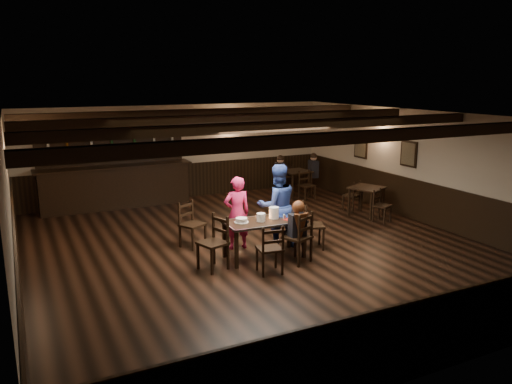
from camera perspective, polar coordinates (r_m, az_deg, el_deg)
name	(u,v)px	position (r m, az deg, el deg)	size (l,w,h in m)	color
ground	(257,247)	(10.44, 0.07, -6.33)	(10.00, 10.00, 0.00)	black
room_shell	(256,164)	(10.04, 0.02, 3.20)	(9.02, 10.02, 2.71)	#BDB29D
dining_table	(264,225)	(9.66, 0.95, -3.75)	(1.57, 0.83, 0.75)	black
chair_near_left	(271,246)	(8.89, 1.74, -6.18)	(0.48, 0.46, 0.91)	black
chair_near_right	(301,234)	(9.43, 5.15, -4.78)	(0.60, 0.59, 1.00)	black
chair_end_left	(216,238)	(9.18, -4.56, -5.22)	(0.57, 0.58, 1.00)	black
chair_end_right	(309,222)	(10.29, 6.08, -3.38)	(0.57, 0.58, 0.97)	black
chair_far_pushed	(189,220)	(10.45, -7.62, -3.22)	(0.59, 0.58, 0.95)	black
woman_pink	(237,213)	(10.17, -2.19, -2.40)	(0.55, 0.36, 1.51)	#E12F70
man_blue	(277,206)	(10.29, 2.43, -1.57)	(0.84, 0.66, 1.74)	navy
seated_person	(298,222)	(9.40, 4.81, -3.38)	(0.32, 0.48, 0.78)	black
cake	(241,220)	(9.51, -1.68, -3.26)	(0.28, 0.28, 0.09)	white
plate_stack_a	(261,217)	(9.57, 0.57, -2.90)	(0.17, 0.17, 0.16)	white
plate_stack_b	(274,213)	(9.77, 2.06, -2.37)	(0.19, 0.19, 0.23)	white
tea_light	(264,218)	(9.75, 0.89, -2.94)	(0.05, 0.05, 0.06)	#A5A8AD
salt_shaker	(284,216)	(9.76, 3.22, -2.80)	(0.04, 0.04, 0.09)	silver
pepper_shaker	(285,217)	(9.75, 3.32, -2.86)	(0.03, 0.03, 0.08)	#A5A8AD
drink_glass	(274,214)	(9.89, 2.11, -2.49)	(0.08, 0.08, 0.12)	silver
menu_red	(292,219)	(9.76, 4.13, -3.09)	(0.32, 0.22, 0.00)	maroon
menu_blue	(284,216)	(9.97, 3.24, -2.73)	(0.34, 0.24, 0.00)	#101E50
bar_counter	(115,181)	(14.03, -15.79, 1.26)	(4.10, 0.70, 2.20)	black
back_table_a	(367,191)	(12.93, 12.54, 0.11)	(0.98, 0.98, 0.75)	black
back_table_b	(296,174)	(14.91, 4.56, 2.06)	(0.82, 0.82, 0.75)	black
bg_patron_left	(280,168)	(14.71, 2.79, 2.74)	(0.28, 0.40, 0.77)	black
bg_patron_right	(313,165)	(15.34, 6.58, 3.06)	(0.28, 0.39, 0.75)	black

